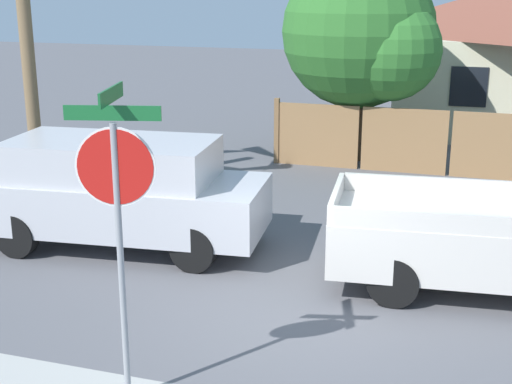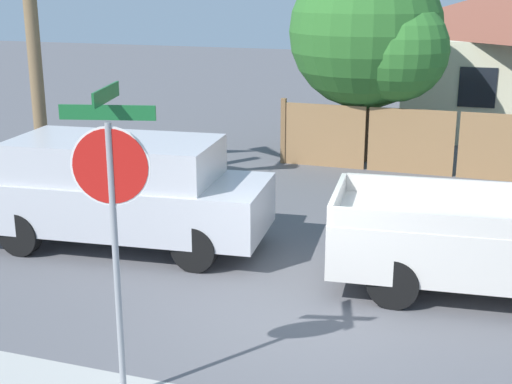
{
  "view_description": "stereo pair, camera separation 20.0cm",
  "coord_description": "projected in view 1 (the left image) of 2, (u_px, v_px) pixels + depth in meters",
  "views": [
    {
      "loc": [
        2.16,
        -8.62,
        4.43
      ],
      "look_at": [
        -0.75,
        0.59,
        1.6
      ],
      "focal_mm": 50.0,
      "sensor_mm": 36.0,
      "label": 1
    },
    {
      "loc": [
        2.35,
        -8.56,
        4.43
      ],
      "look_at": [
        -0.75,
        0.59,
        1.6
      ],
      "focal_mm": 50.0,
      "sensor_mm": 36.0,
      "label": 2
    }
  ],
  "objects": [
    {
      "name": "ground_plane",
      "position": [
        295.0,
        320.0,
        9.76
      ],
      "size": [
        80.0,
        80.0,
        0.0
      ],
      "primitive_type": "plane",
      "color": "#56565B"
    },
    {
      "name": "stop_sign",
      "position": [
        117.0,
        193.0,
        7.24
      ],
      "size": [
        0.95,
        0.86,
        3.46
      ],
      "rotation": [
        0.0,
        0.0,
        0.25
      ],
      "color": "gray",
      "rests_on": "ground"
    },
    {
      "name": "oak_tree",
      "position": [
        365.0,
        36.0,
        17.58
      ],
      "size": [
        4.0,
        3.81,
        5.19
      ],
      "color": "brown",
      "rests_on": "ground"
    },
    {
      "name": "red_suv",
      "position": [
        118.0,
        190.0,
        12.23
      ],
      "size": [
        5.14,
        2.39,
        1.89
      ],
      "rotation": [
        0.0,
        0.0,
        0.1
      ],
      "color": "#B7B7BC",
      "rests_on": "ground"
    }
  ]
}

